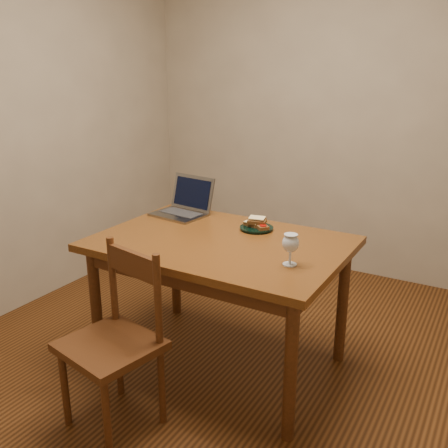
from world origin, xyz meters
The scene contains 11 objects.
floor centered at (0.00, 0.00, -0.01)m, with size 3.20×3.20×0.02m, color black.
back_wall centered at (0.00, 1.61, 1.30)m, with size 3.20×0.02×2.60m, color gray.
left_wall centered at (-1.61, 0.00, 1.30)m, with size 0.02×3.20×2.60m, color gray.
table centered at (-0.03, -0.10, 0.65)m, with size 1.30×0.90×0.74m.
chair centered at (-0.20, -0.76, 0.47)m, with size 0.47×0.46×0.43m.
plate centered at (0.05, 0.16, 0.75)m, with size 0.19×0.19×0.02m, color black.
sandwich_cheese centered at (0.02, 0.16, 0.77)m, with size 0.09×0.05×0.03m, color #381E0C, non-canonical shape.
sandwich_tomato centered at (0.09, 0.15, 0.77)m, with size 0.09×0.06×0.03m, color #381E0C, non-canonical shape.
sandwich_top centered at (0.05, 0.16, 0.79)m, with size 0.10×0.06×0.03m, color #381E0C, non-canonical shape.
milk_glass centered at (0.42, -0.23, 0.82)m, with size 0.08×0.08×0.15m, color white, non-canonical shape.
laptop centered at (-0.47, 0.22, 0.80)m, with size 0.34×0.32×0.22m.
Camera 1 is at (1.23, -2.23, 1.62)m, focal length 40.00 mm.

